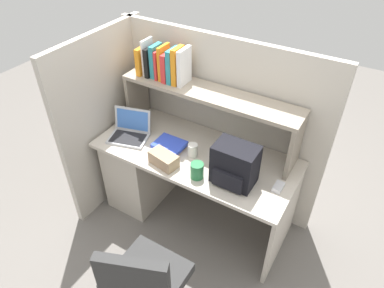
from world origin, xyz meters
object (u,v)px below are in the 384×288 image
Objects in this scene: laptop at (130,131)px; tissue_box at (164,159)px; paper_cup at (193,150)px; backpack at (235,165)px; computer_mouse at (278,187)px; snack_canister at (197,171)px.

tissue_box is at bearing -18.57° from laptop.
laptop reaches higher than paper_cup.
backpack is at bearing 22.98° from tissue_box.
paper_cup is 0.48× the size of tissue_box.
laptop is at bearing 177.61° from backpack.
laptop is 1.21× the size of backpack.
snack_canister is (-0.54, -0.19, 0.04)m from computer_mouse.
backpack reaches higher than computer_mouse.
tissue_box is (-0.52, -0.11, -0.10)m from backpack.
tissue_box is at bearing -165.29° from computer_mouse.
tissue_box is (-0.13, -0.20, -0.00)m from paper_cup.
backpack reaches higher than snack_canister.
snack_canister is at bearing -158.13° from backpack.
laptop is 0.58m from paper_cup.
laptop is 3.53× the size of computer_mouse.
computer_mouse is (0.30, 0.09, -0.13)m from backpack.
tissue_box is 0.28m from snack_canister.
computer_mouse is 0.58m from snack_canister.
tissue_box is at bearing -177.97° from snack_canister.
laptop is 3.49× the size of paper_cup.
snack_canister is (0.28, 0.01, 0.01)m from tissue_box.
laptop reaches higher than snack_canister.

